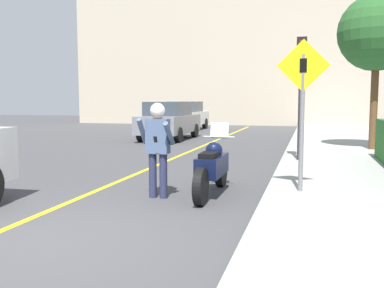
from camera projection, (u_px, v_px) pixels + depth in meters
ground_plane at (26, 242)px, 5.27m from camera, size 80.00×80.00×0.00m
road_center_line at (153, 167)px, 11.18m from camera, size 0.12×36.00×0.01m
building_backdrop at (262, 56)px, 29.71m from camera, size 28.00×1.20×9.65m
motorcycle at (212, 167)px, 7.85m from camera, size 0.62×2.31×1.30m
person_biker at (158, 140)px, 7.54m from camera, size 0.59×0.47×1.69m
crossing_sign at (302, 101)px, 7.43m from camera, size 0.91×0.08×2.65m
traffic_light at (301, 75)px, 11.32m from camera, size 0.26×0.30×3.26m
street_tree at (377, 33)px, 13.79m from camera, size 2.48×2.48×5.04m
parked_car_grey at (169, 120)px, 19.05m from camera, size 1.88×4.20×1.68m
parked_car_white at (186, 115)px, 25.26m from camera, size 1.88×4.20×1.68m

